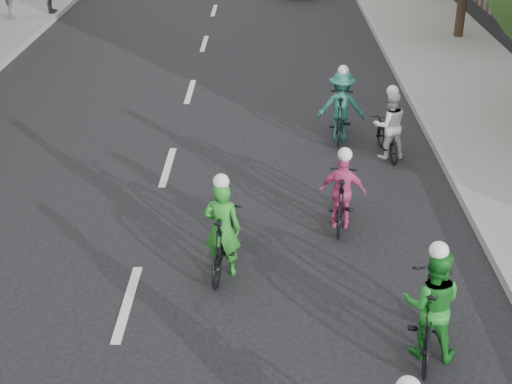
{
  "coord_description": "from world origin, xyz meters",
  "views": [
    {
      "loc": [
        2.13,
        -9.04,
        6.57
      ],
      "look_at": [
        1.97,
        1.87,
        1.0
      ],
      "focal_mm": 50.0,
      "sensor_mm": 36.0,
      "label": 1
    }
  ],
  "objects_px": {
    "cyclist_1": "(430,310)",
    "cyclist_2": "(341,111)",
    "cyclist_3": "(342,196)",
    "cyclist_4": "(389,131)",
    "cyclist_5": "(223,237)"
  },
  "relations": [
    {
      "from": "cyclist_2",
      "to": "cyclist_3",
      "type": "height_order",
      "value": "cyclist_2"
    },
    {
      "from": "cyclist_2",
      "to": "cyclist_1",
      "type": "bearing_deg",
      "value": 101.09
    },
    {
      "from": "cyclist_3",
      "to": "cyclist_5",
      "type": "relative_size",
      "value": 0.96
    },
    {
      "from": "cyclist_4",
      "to": "cyclist_5",
      "type": "height_order",
      "value": "cyclist_5"
    },
    {
      "from": "cyclist_3",
      "to": "cyclist_4",
      "type": "relative_size",
      "value": 1.06
    },
    {
      "from": "cyclist_2",
      "to": "cyclist_5",
      "type": "height_order",
      "value": "cyclist_2"
    },
    {
      "from": "cyclist_1",
      "to": "cyclist_5",
      "type": "relative_size",
      "value": 1.07
    },
    {
      "from": "cyclist_4",
      "to": "cyclist_5",
      "type": "xyz_separation_m",
      "value": [
        -3.41,
        -4.7,
        0.04
      ]
    },
    {
      "from": "cyclist_1",
      "to": "cyclist_2",
      "type": "bearing_deg",
      "value": -74.34
    },
    {
      "from": "cyclist_1",
      "to": "cyclist_2",
      "type": "relative_size",
      "value": 1.04
    },
    {
      "from": "cyclist_1",
      "to": "cyclist_2",
      "type": "distance_m",
      "value": 7.71
    },
    {
      "from": "cyclist_1",
      "to": "cyclist_4",
      "type": "bearing_deg",
      "value": -82.1
    },
    {
      "from": "cyclist_1",
      "to": "cyclist_5",
      "type": "height_order",
      "value": "cyclist_1"
    },
    {
      "from": "cyclist_5",
      "to": "cyclist_3",
      "type": "bearing_deg",
      "value": -135.94
    },
    {
      "from": "cyclist_1",
      "to": "cyclist_3",
      "type": "relative_size",
      "value": 1.12
    }
  ]
}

